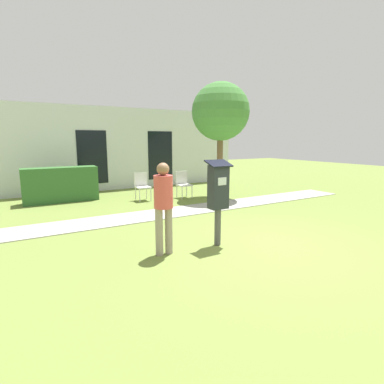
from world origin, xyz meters
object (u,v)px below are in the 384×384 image
parking_meter (218,192)px  person_standing (163,201)px  outdoor_chair_left (142,184)px  outdoor_chair_middle (183,182)px

parking_meter → person_standing: bearing=175.5°
parking_meter → person_standing: size_ratio=1.01×
parking_meter → outdoor_chair_left: bearing=86.0°
outdoor_chair_left → outdoor_chair_middle: size_ratio=1.00×
parking_meter → outdoor_chair_middle: (1.71, 4.46, -0.49)m
outdoor_chair_left → outdoor_chair_middle: (1.38, -0.26, 0.00)m
person_standing → outdoor_chair_left: person_standing is taller
person_standing → outdoor_chair_left: size_ratio=1.76×
parking_meter → person_standing: 1.07m
parking_meter → outdoor_chair_middle: size_ratio=1.77×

